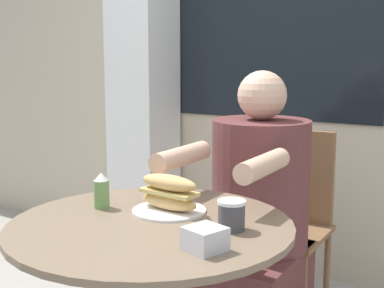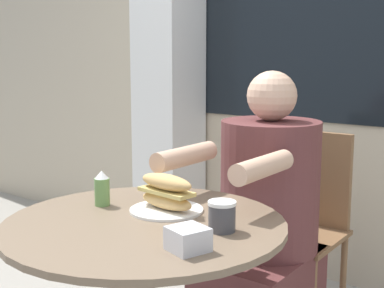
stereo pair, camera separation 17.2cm
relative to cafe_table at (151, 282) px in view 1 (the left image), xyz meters
name	(u,v)px [view 1 (the left image)]	position (x,y,z in m)	size (l,w,h in m)	color
storefront_wall	(326,16)	(0.00, 1.54, 0.87)	(8.00, 0.09, 2.80)	#B7A88E
lattice_pillar	(143,55)	(-1.02, 1.33, 0.67)	(0.32, 0.32, 2.40)	silver
cafe_table	(151,282)	(0.00, 0.00, 0.00)	(0.84, 0.84, 0.72)	brown
diner_chair	(288,209)	(0.05, 0.97, -0.01)	(0.39, 0.39, 0.87)	brown
seated_diner	(255,239)	(0.05, 0.62, -0.04)	(0.39, 0.69, 1.14)	brown
sandwich_on_plate	(169,196)	(-0.01, 0.12, 0.23)	(0.23, 0.23, 0.12)	white
drink_cup	(231,215)	(0.23, 0.06, 0.23)	(0.08, 0.08, 0.09)	#424247
napkin_box	(205,239)	(0.25, -0.11, 0.21)	(0.11, 0.11, 0.06)	silver
condiment_bottle	(101,191)	(-0.22, 0.04, 0.24)	(0.05, 0.05, 0.12)	#66934C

